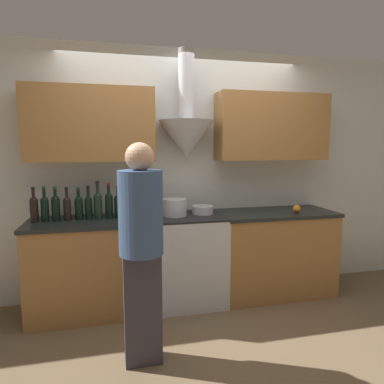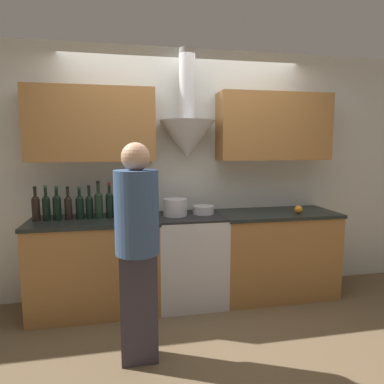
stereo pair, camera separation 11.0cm
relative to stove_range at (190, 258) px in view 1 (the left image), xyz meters
The scene contains 18 objects.
ground_plane 0.57m from the stove_range, 90.00° to the right, with size 12.00×12.00×0.00m, color brown.
wall_back 1.04m from the stove_range, 89.51° to the left, with size 8.40×0.57×2.60m.
counter_left 0.93m from the stove_range, behind, with size 1.22×0.62×0.91m.
counter_right 0.94m from the stove_range, ahead, with size 1.23×0.62×0.91m.
stove_range is the anchor object (origin of this frame).
wine_bottle_0 1.56m from the stove_range, behind, with size 0.07×0.07×0.32m.
wine_bottle_1 1.48m from the stove_range, behind, with size 0.07×0.07×0.33m.
wine_bottle_2 1.39m from the stove_range, behind, with size 0.08×0.08×0.32m.
wine_bottle_3 1.30m from the stove_range, behind, with size 0.07×0.07×0.31m.
wine_bottle_4 1.21m from the stove_range, behind, with size 0.08×0.08×0.31m.
wine_bottle_5 1.13m from the stove_range, behind, with size 0.07×0.07×0.32m.
wine_bottle_6 1.07m from the stove_range, behind, with size 0.08×0.08×0.36m.
wine_bottle_7 0.98m from the stove_range, behind, with size 0.07×0.07×0.34m.
wine_bottle_8 0.91m from the stove_range, behind, with size 0.08×0.08×0.31m.
stock_pot 0.56m from the stove_range, behind, with size 0.24×0.24×0.17m.
mixing_bowl 0.52m from the stove_range, 19.58° to the left, with size 0.22×0.22×0.08m.
orange_fruit 1.23m from the stove_range, ahead, with size 0.08×0.08×0.08m.
person_foreground_left 1.15m from the stove_range, 122.01° to the right, with size 0.32×0.32×1.62m.
Camera 1 is at (-0.75, -2.96, 1.59)m, focal length 32.00 mm.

